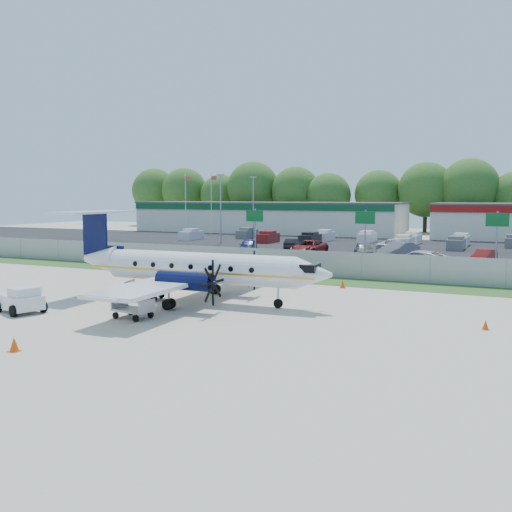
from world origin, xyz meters
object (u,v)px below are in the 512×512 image
at_px(baggage_cart_near, 146,291).
at_px(baggage_cart_far, 133,309).
at_px(pushback_tug, 21,300).
at_px(aircraft, 195,267).

xyz_separation_m(baggage_cart_near, baggage_cart_far, (2.61, -4.71, -0.05)).
distance_m(pushback_tug, baggage_cart_far, 6.51).
height_order(pushback_tug, baggage_cart_near, pushback_tug).
bearing_deg(aircraft, baggage_cart_far, -93.96).
xyz_separation_m(pushback_tug, baggage_cart_near, (3.77, 6.00, -0.14)).
bearing_deg(aircraft, pushback_tug, -134.95).
bearing_deg(pushback_tug, baggage_cart_near, 57.87).
bearing_deg(aircraft, baggage_cart_near, -165.57).
bearing_deg(pushback_tug, baggage_cart_far, 11.45).
height_order(aircraft, baggage_cart_near, aircraft).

